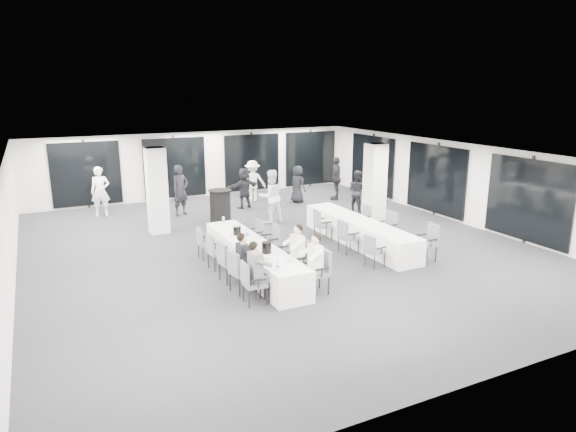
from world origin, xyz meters
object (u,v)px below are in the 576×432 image
Objects in this scene: chair_main_left_far at (204,241)px; standing_guest_e at (298,182)px; standing_guest_a at (180,187)px; standing_guest_g at (100,188)px; chair_main_left_fourth at (215,250)px; chair_main_right_mid at (287,252)px; chair_side_right_near at (428,240)px; standing_guest_f at (244,185)px; chair_main_right_far at (257,233)px; chair_side_left_mid at (346,235)px; standing_guest_h at (357,188)px; chair_side_right_far at (363,217)px; banquet_table_side at (359,232)px; ice_bucket_near at (267,248)px; chair_side_right_mid at (388,226)px; chair_main_right_second at (301,258)px; chair_side_left_far at (321,223)px; chair_main_left_near at (251,280)px; standing_guest_d at (336,176)px; chair_main_left_mid at (228,259)px; chair_main_right_fourth at (272,240)px; standing_guest_b at (271,193)px; ice_bucket_far at (237,230)px; cocktail_table at (220,206)px; chair_side_left_near at (373,249)px; standing_guest_c at (253,178)px; chair_main_left_second at (239,269)px.

standing_guest_e is (5.61, 5.13, 0.36)m from chair_main_left_far.
standing_guest_a reaches higher than standing_guest_g.
chair_main_left_fourth is 1.06× the size of chair_main_right_mid.
chair_side_right_near is 0.57× the size of standing_guest_f.
chair_side_left_mid reaches higher than chair_main_right_far.
standing_guest_h reaches higher than chair_side_left_mid.
banquet_table_side is at bearing 140.89° from chair_side_right_far.
standing_guest_g is 9.22m from ice_bucket_near.
standing_guest_e reaches higher than chair_main_right_mid.
chair_side_right_mid reaches higher than chair_main_right_far.
chair_main_right_second is 3.46m from chair_side_left_far.
standing_guest_f is (-0.52, 5.13, 0.36)m from chair_side_left_far.
chair_main_left_near is 0.48× the size of standing_guest_d.
banquet_table_side is 4.23m from standing_guest_h.
banquet_table_side is 3.13m from chair_main_right_far.
chair_main_right_second is 8.02m from standing_guest_f.
chair_main_left_fourth is (-4.64, -0.19, 0.16)m from banquet_table_side.
chair_main_left_mid reaches higher than chair_main_right_second.
chair_side_right_mid is at bearing -118.26° from chair_main_right_far.
banquet_table_side is 18.60× the size of ice_bucket_near.
chair_main_right_fourth is at bearing -178.18° from banquet_table_side.
chair_main_left_mid reaches higher than chair_main_left_far.
standing_guest_a is at bearing 123.11° from banquet_table_side.
standing_guest_b is 8.76× the size of ice_bucket_far.
chair_main_right_fourth is at bearing -57.69° from standing_guest_g.
chair_main_left_far is at bearing 65.35° from chair_main_right_fourth.
standing_guest_b is (1.63, 3.60, 0.50)m from chair_main_right_fourth.
standing_guest_f is (-2.18, 5.02, 0.37)m from chair_side_right_far.
standing_guest_d is 8.56m from ice_bucket_far.
cocktail_table is at bearing 95.27° from standing_guest_e.
ice_bucket_far reaches higher than chair_side_left_far.
banquet_table_side is 2.05m from chair_side_left_near.
standing_guest_d is (3.51, 7.56, 0.52)m from chair_side_left_near.
ice_bucket_near reaches higher than ice_bucket_far.
chair_main_right_far is at bearing -91.17° from cocktail_table.
standing_guest_h reaches higher than chair_side_right_near.
chair_side_left_mid is 0.51× the size of standing_guest_c.
chair_main_left_mid is at bearing 87.98° from chair_side_right_near.
chair_main_left_second is at bearing -157.39° from banquet_table_side.
standing_guest_b reaches higher than chair_side_left_far.
chair_side_left_near is at bearing 74.69° from chair_main_left_mid.
chair_side_right_near is at bearing 64.99° from chair_main_left_fourth.
ice_bucket_far is at bearing 71.72° from chair_side_right_near.
chair_main_right_fourth is at bearing 69.94° from chair_side_right_near.
chair_side_left_far is at bearing -34.86° from chair_main_right_mid.
standing_guest_a is at bearing 38.18° from chair_side_right_near.
chair_main_left_near is at bearing -128.84° from ice_bucket_near.
chair_main_right_far is (1.66, 2.11, -0.09)m from chair_main_left_mid.
chair_side_left_far is 5.96m from standing_guest_a.
cocktail_table is at bearing -31.63° from standing_guest_g.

